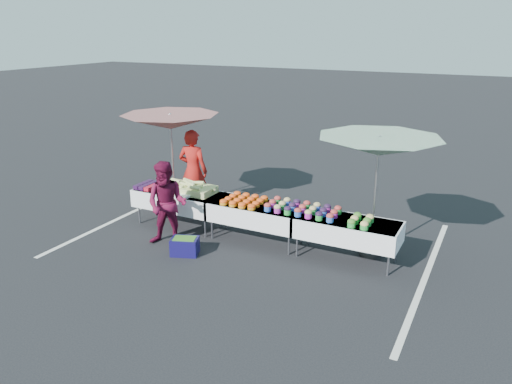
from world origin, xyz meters
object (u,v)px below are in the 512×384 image
at_px(vendor, 193,171).
at_px(storage_bin, 185,246).
at_px(table_center, 256,213).
at_px(table_right, 347,229).
at_px(customer, 167,204).
at_px(table_left, 179,199).
at_px(umbrella_right, 379,147).
at_px(umbrella_left, 170,122).

bearing_deg(vendor, storage_bin, 113.53).
relative_size(table_center, table_right, 1.00).
distance_m(table_center, storage_bin, 1.50).
relative_size(table_right, customer, 1.14).
xyz_separation_m(table_left, table_center, (1.80, 0.00, 0.00)).
distance_m(table_center, umbrella_right, 2.62).
bearing_deg(vendor, customer, 103.16).
distance_m(vendor, storage_bin, 2.46).
bearing_deg(umbrella_left, vendor, 12.64).
height_order(table_right, vendor, vendor).
xyz_separation_m(umbrella_left, storage_bin, (1.61, -1.93, -1.82)).
relative_size(table_left, storage_bin, 3.22).
bearing_deg(customer, storage_bin, -39.11).
height_order(table_right, umbrella_right, umbrella_right).
relative_size(table_left, umbrella_left, 0.81).
relative_size(customer, umbrella_left, 0.71).
bearing_deg(table_right, vendor, 166.70).
bearing_deg(table_right, table_left, 180.00).
bearing_deg(umbrella_right, vendor, 173.12).
relative_size(table_center, umbrella_left, 0.81).
bearing_deg(umbrella_left, table_right, -10.54).
bearing_deg(table_left, customer, -66.60).
relative_size(umbrella_right, storage_bin, 4.02).
bearing_deg(table_right, umbrella_right, 48.22).
xyz_separation_m(table_left, customer, (0.39, -0.90, 0.23)).
distance_m(table_left, vendor, 1.00).
xyz_separation_m(vendor, umbrella_left, (-0.47, -0.11, 1.06)).
bearing_deg(umbrella_right, table_left, -174.23).
xyz_separation_m(table_left, umbrella_left, (-0.70, 0.80, 1.41)).
xyz_separation_m(table_center, storage_bin, (-0.89, -1.13, -0.42)).
xyz_separation_m(customer, umbrella_right, (3.57, 1.30, 1.20)).
bearing_deg(table_left, vendor, 104.26).
distance_m(table_center, vendor, 2.25).
bearing_deg(table_right, umbrella_left, 169.46).
relative_size(table_left, table_right, 1.00).
distance_m(umbrella_left, umbrella_right, 4.67).
xyz_separation_m(vendor, umbrella_right, (4.19, -0.51, 1.08)).
xyz_separation_m(umbrella_right, storage_bin, (-3.04, -1.53, -1.85)).
bearing_deg(umbrella_right, umbrella_left, 175.09).
relative_size(vendor, umbrella_left, 0.81).
distance_m(table_left, umbrella_left, 1.76).
height_order(table_left, umbrella_left, umbrella_left).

